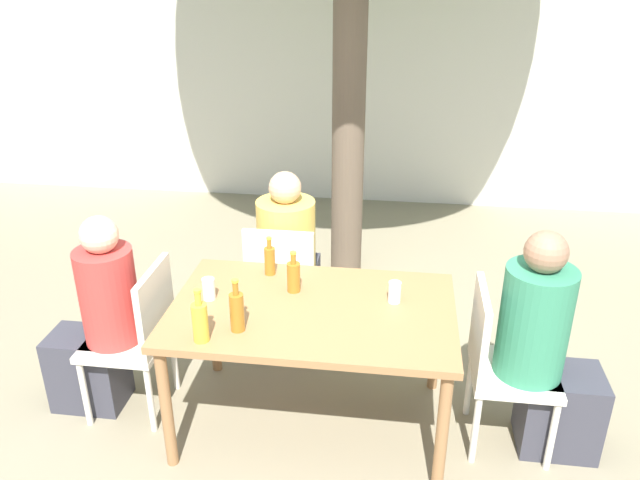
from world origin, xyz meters
TOP-DOWN VIEW (x-y plane):
  - ground_plane at (0.00, 0.00)m, footprint 30.00×30.00m
  - cafe_building_wall at (0.00, 3.62)m, footprint 10.00×0.08m
  - dining_table_front at (0.00, 0.00)m, footprint 1.49×0.94m
  - patio_chair_0 at (-0.98, 0.00)m, footprint 0.44×0.44m
  - patio_chair_1 at (0.98, 0.00)m, footprint 0.44×0.44m
  - patio_chair_2 at (-0.30, 0.71)m, footprint 0.44×0.44m
  - person_seated_0 at (-1.21, -0.00)m, footprint 0.56×0.31m
  - person_seated_1 at (1.21, -0.00)m, footprint 0.57×0.35m
  - person_seated_2 at (-0.30, 0.94)m, footprint 0.38×0.59m
  - amber_bottle_0 at (-0.13, 0.16)m, footprint 0.07×0.07m
  - amber_bottle_1 at (-0.33, -0.26)m, footprint 0.07×0.07m
  - oil_cruet_2 at (-0.48, -0.37)m, footprint 0.08×0.08m
  - amber_bottle_3 at (-0.29, 0.34)m, footprint 0.06×0.06m
  - drinking_glass_0 at (0.42, 0.11)m, footprint 0.07×0.07m
  - drinking_glass_1 at (-0.56, 0.01)m, footprint 0.07×0.07m

SIDE VIEW (x-z plane):
  - ground_plane at x=0.00m, z-range 0.00..0.00m
  - patio_chair_0 at x=-0.98m, z-range 0.06..0.98m
  - patio_chair_1 at x=0.98m, z-range 0.06..0.98m
  - patio_chair_2 at x=-0.30m, z-range 0.06..0.98m
  - person_seated_0 at x=-1.21m, z-range -0.07..1.14m
  - person_seated_2 at x=-0.30m, z-range -0.06..1.15m
  - person_seated_1 at x=1.21m, z-range -0.06..1.19m
  - dining_table_front at x=0.00m, z-range 0.30..1.06m
  - drinking_glass_0 at x=0.42m, z-range 0.76..0.87m
  - drinking_glass_1 at x=-0.56m, z-range 0.76..0.88m
  - amber_bottle_3 at x=-0.29m, z-range 0.73..0.96m
  - amber_bottle_0 at x=-0.13m, z-range 0.73..0.97m
  - oil_cruet_2 at x=-0.48m, z-range 0.73..1.00m
  - amber_bottle_1 at x=-0.33m, z-range 0.72..1.00m
  - cafe_building_wall at x=0.00m, z-range 0.00..2.80m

